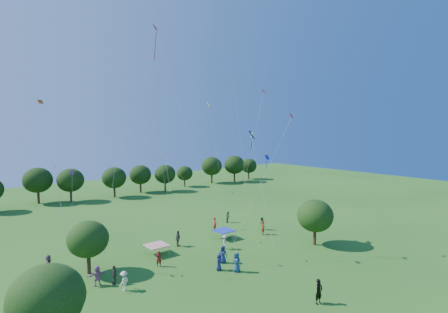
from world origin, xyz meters
TOP-DOWN VIEW (x-y plane):
  - near_tree_west at (-17.81, 9.02)m, footprint 4.48×4.48m
  - near_tree_north at (-11.90, 19.85)m, footprint 3.85×3.85m
  - near_tree_east at (11.68, 11.26)m, footprint 4.24×4.24m
  - treeline at (-1.73, 55.43)m, footprint 88.01×8.77m
  - tent_red_stripe at (-4.45, 20.27)m, footprint 2.20×2.20m
  - tent_blue at (4.75, 19.89)m, footprint 2.20×2.20m
  - man_in_black at (0.34, 2.51)m, footprint 0.75×0.48m
  - crowd_person_0 at (-0.31, 13.80)m, footprint 0.93×1.01m
  - crowd_person_1 at (5.83, 23.13)m, footprint 0.65×0.81m
  - crowd_person_2 at (10.00, 25.32)m, footprint 0.92×0.80m
  - crowd_person_3 at (-10.73, 14.38)m, footprint 1.20×1.00m
  - crowd_person_4 at (-10.86, 16.19)m, footprint 0.91×1.07m
  - crowd_person_5 at (-14.94, 22.19)m, footprint 1.51×1.80m
  - crowd_person_6 at (-1.79, 12.58)m, footprint 0.94×0.78m
  - crowd_person_7 at (-5.89, 17.16)m, footprint 0.71×0.60m
  - crowd_person_8 at (11.18, 19.57)m, footprint 0.94×0.89m
  - crowd_person_9 at (2.46, 16.83)m, footprint 1.13×1.11m
  - crowd_person_10 at (-1.24, 21.06)m, footprint 1.20×1.04m
  - crowd_person_11 at (-12.17, 16.81)m, footprint 1.69×0.64m
  - crowd_person_12 at (-0.68, 11.23)m, footprint 0.82×1.06m
  - crowd_person_13 at (9.81, 17.95)m, footprint 0.78×0.79m
  - pirate_kite at (7.21, 17.39)m, footprint 2.55×6.00m
  - red_high_kite at (-2.96, 19.77)m, footprint 3.53×9.25m
  - small_kite_0 at (1.23, 11.01)m, footprint 0.55×4.98m
  - small_kite_1 at (6.25, 12.31)m, footprint 6.69×2.72m
  - small_kite_2 at (4.55, 21.73)m, footprint 3.55×0.57m
  - small_kite_3 at (1.29, 14.07)m, footprint 0.52×0.46m
  - small_kite_4 at (-1.38, 23.05)m, footprint 1.35×5.10m
  - small_kite_5 at (-12.74, 21.44)m, footprint 0.50×1.74m
  - small_kite_6 at (-4.91, 20.77)m, footprint 3.75×1.66m
  - small_kite_7 at (-8.74, 20.28)m, footprint 3.40×3.10m
  - small_kite_8 at (-14.33, 22.69)m, footprint 2.44×0.48m
  - small_kite_9 at (13.51, 27.32)m, footprint 1.77×6.00m
  - small_kite_10 at (2.17, 27.64)m, footprint 5.78×7.75m
  - small_kite_11 at (-13.84, 22.37)m, footprint 1.33×0.75m
  - small_kite_12 at (8.23, 15.73)m, footprint 4.47×3.25m

SIDE VIEW (x-z plane):
  - crowd_person_7 at x=-5.89m, z-range 0.00..1.61m
  - crowd_person_2 at x=10.00m, z-range 0.00..1.64m
  - crowd_person_9 at x=2.46m, z-range 0.00..1.67m
  - crowd_person_6 at x=-1.79m, z-range 0.00..1.68m
  - crowd_person_4 at x=-10.86m, z-range 0.00..1.68m
  - crowd_person_3 at x=-10.73m, z-range 0.00..1.69m
  - crowd_person_8 at x=11.18m, z-range 0.00..1.72m
  - crowd_person_11 at x=-12.17m, z-range 0.00..1.80m
  - crowd_person_13 at x=9.81m, z-range 0.00..1.80m
  - crowd_person_0 at x=-0.31m, z-range 0.00..1.82m
  - crowd_person_5 at x=-14.94m, z-range 0.00..1.88m
  - crowd_person_1 at x=5.83m, z-range 0.00..1.88m
  - crowd_person_10 at x=-1.24m, z-range 0.00..1.89m
  - crowd_person_12 at x=-0.68m, z-range 0.00..1.91m
  - man_in_black at x=0.34m, z-range 0.00..2.00m
  - tent_red_stripe at x=-4.45m, z-range 0.49..1.59m
  - tent_blue at x=4.75m, z-range 0.49..1.59m
  - near_tree_north at x=-11.90m, z-range 0.81..5.93m
  - near_tree_east at x=11.68m, z-range 0.80..6.24m
  - near_tree_west at x=-17.81m, z-range 0.83..6.53m
  - treeline at x=-1.73m, z-range 0.70..7.48m
  - small_kite_3 at x=1.29m, z-range 3.05..9.05m
  - small_kite_5 at x=-12.74m, z-range 3.68..12.23m
  - small_kite_10 at x=2.17m, z-range 3.74..13.26m
  - small_kite_4 at x=-1.38m, z-range 3.78..13.54m
  - small_kite_11 at x=-13.84m, z-range 4.18..13.50m
  - small_kite_12 at x=8.23m, z-range 4.31..13.70m
  - small_kite_7 at x=-8.74m, z-range 4.35..18.26m
  - small_kite_1 at x=6.25m, z-range 4.94..19.10m
  - small_kite_8 at x=-14.33m, z-range 4.79..20.01m
  - small_kite_0 at x=1.23m, z-range 4.66..20.83m
  - pirate_kite at x=7.21m, z-range 6.71..18.96m
  - small_kite_2 at x=4.55m, z-range 5.18..20.95m
  - small_kite_9 at x=13.51m, z-range 5.08..25.97m
  - small_kite_6 at x=-4.91m, z-range 6.94..26.85m
  - red_high_kite at x=-2.96m, z-range 8.00..31.75m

